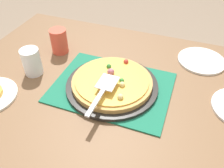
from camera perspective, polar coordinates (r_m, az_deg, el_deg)
The scene contains 8 objects.
dining_table at distance 1.06m, azimuth 0.00°, elevation -5.25°, with size 1.40×1.00×0.75m.
placemat at distance 0.98m, azimuth 0.00°, elevation -0.74°, with size 0.48×0.36×0.01m, color #196B4C.
pizza_pan at distance 0.97m, azimuth 0.00°, elevation -0.31°, with size 0.38×0.38×0.01m, color black.
pizza at distance 0.96m, azimuth 0.03°, elevation 0.60°, with size 0.33×0.33×0.05m.
plate_side at distance 1.20m, azimuth 20.83°, elevation 5.35°, with size 0.22×0.22×0.01m, color white.
cup_near at distance 1.08m, azimuth -18.87°, elevation 5.12°, with size 0.08×0.08×0.12m, color white.
cup_far at distance 1.19m, azimuth -12.70°, elevation 10.11°, with size 0.08×0.08×0.12m, color #E04C38.
pizza_server at distance 0.87m, azimuth -2.36°, elevation -1.48°, with size 0.07×0.23×0.01m.
Camera 1 is at (0.25, -0.68, 1.41)m, focal length 37.75 mm.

